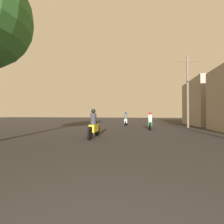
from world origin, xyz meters
TOP-DOWN VIEW (x-y plane):
  - motorcycle_yellow at (-2.21, 7.09)m, footprint 0.60×1.95m
  - motorcycle_green at (1.04, 12.37)m, footprint 0.60×1.96m
  - motorcycle_white at (-1.41, 16.49)m, footprint 0.60×2.08m
  - building_right_far at (9.04, 18.85)m, footprint 5.98×6.82m
  - utility_pole_far at (4.75, 15.00)m, footprint 1.60×0.20m

SIDE VIEW (x-z plane):
  - motorcycle_green at x=1.04m, z-range -0.14..1.35m
  - motorcycle_white at x=-1.41m, z-range -0.16..1.42m
  - motorcycle_yellow at x=-2.21m, z-range -0.15..1.41m
  - building_right_far at x=9.04m, z-range 0.00..5.34m
  - utility_pole_far at x=4.75m, z-range 0.16..7.15m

